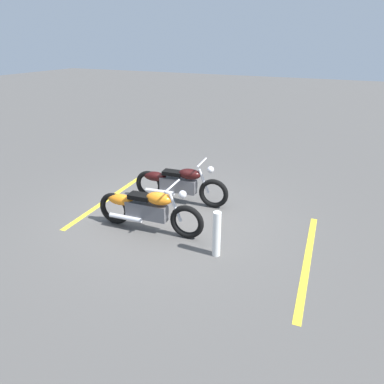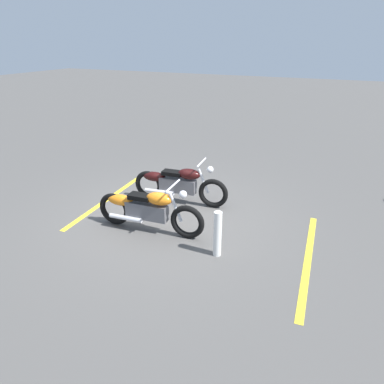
% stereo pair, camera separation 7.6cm
% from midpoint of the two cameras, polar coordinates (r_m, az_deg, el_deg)
% --- Properties ---
extents(ground_plane, '(60.00, 60.00, 0.00)m').
position_cam_midpoint_polar(ground_plane, '(7.58, -4.05, -3.69)').
color(ground_plane, '#514F4C').
extents(motorcycle_bright_foreground, '(2.23, 0.62, 1.04)m').
position_cam_midpoint_polar(motorcycle_bright_foreground, '(6.83, -7.07, -2.68)').
color(motorcycle_bright_foreground, black).
rests_on(motorcycle_bright_foreground, ground).
extents(motorcycle_dark_foreground, '(2.23, 0.63, 1.04)m').
position_cam_midpoint_polar(motorcycle_dark_foreground, '(7.96, -2.01, 1.40)').
color(motorcycle_dark_foreground, black).
rests_on(motorcycle_dark_foreground, ground).
extents(bollard_post, '(0.14, 0.14, 0.83)m').
position_cam_midpoint_polar(bollard_post, '(6.04, 4.37, -6.80)').
color(bollard_post, white).
rests_on(bollard_post, ground).
extents(parking_stripe_near, '(0.32, 3.20, 0.01)m').
position_cam_midpoint_polar(parking_stripe_near, '(8.51, -13.10, -1.07)').
color(parking_stripe_near, yellow).
rests_on(parking_stripe_near, ground).
extents(parking_stripe_mid, '(0.32, 3.20, 0.01)m').
position_cam_midpoint_polar(parking_stripe_mid, '(6.43, 18.46, -10.40)').
color(parking_stripe_mid, yellow).
rests_on(parking_stripe_mid, ground).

